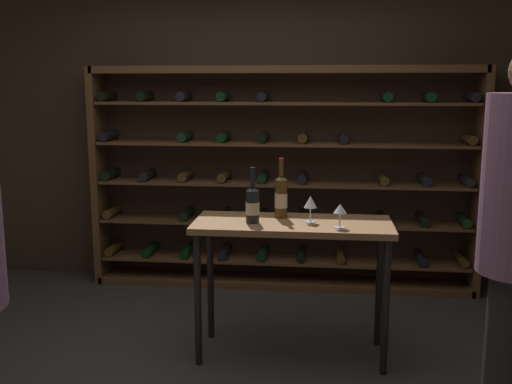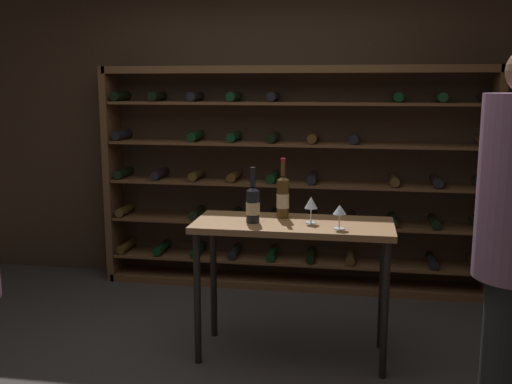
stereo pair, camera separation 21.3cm
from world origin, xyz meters
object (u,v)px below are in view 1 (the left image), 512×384
object	(u,v)px
wine_bottle_green_slim	(281,196)
wine_glass_stemmed_right	(340,210)
wine_glass_stemmed_center	(310,203)
tasting_table	(292,239)
wine_bottle_red_label	(253,204)
wine_rack	(282,181)

from	to	relation	value
wine_bottle_green_slim	wine_glass_stemmed_right	bearing A→B (deg)	-33.57
wine_bottle_green_slim	wine_glass_stemmed_center	world-z (taller)	wine_bottle_green_slim
wine_bottle_green_slim	wine_glass_stemmed_right	distance (m)	0.44
wine_glass_stemmed_right	tasting_table	bearing A→B (deg)	155.80
wine_bottle_red_label	wine_bottle_green_slim	size ratio (longest dim) A/B	0.90
wine_rack	wine_glass_stemmed_center	world-z (taller)	wine_rack
wine_rack	wine_bottle_red_label	world-z (taller)	wine_rack
wine_bottle_red_label	wine_bottle_green_slim	distance (m)	0.24
wine_bottle_red_label	wine_bottle_green_slim	bearing A→B (deg)	45.54
wine_rack	wine_glass_stemmed_right	size ratio (longest dim) A/B	22.36
tasting_table	wine_bottle_green_slim	bearing A→B (deg)	125.16
wine_glass_stemmed_center	wine_bottle_green_slim	bearing A→B (deg)	147.50
tasting_table	wine_glass_stemmed_center	xyz separation A→B (m)	(0.11, -0.01, 0.23)
wine_bottle_green_slim	wine_glass_stemmed_center	distance (m)	0.23
tasting_table	wine_bottle_green_slim	xyz separation A→B (m)	(-0.08, 0.12, 0.25)
wine_bottle_red_label	wine_glass_stemmed_right	world-z (taller)	wine_bottle_red_label
tasting_table	wine_glass_stemmed_center	bearing A→B (deg)	-2.92
wine_rack	wine_bottle_green_slim	world-z (taller)	wine_rack
tasting_table	wine_glass_stemmed_center	world-z (taller)	wine_glass_stemmed_center
wine_glass_stemmed_center	tasting_table	bearing A→B (deg)	177.08
wine_rack	wine_glass_stemmed_center	distance (m)	1.36
wine_rack	wine_bottle_red_label	distance (m)	1.39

